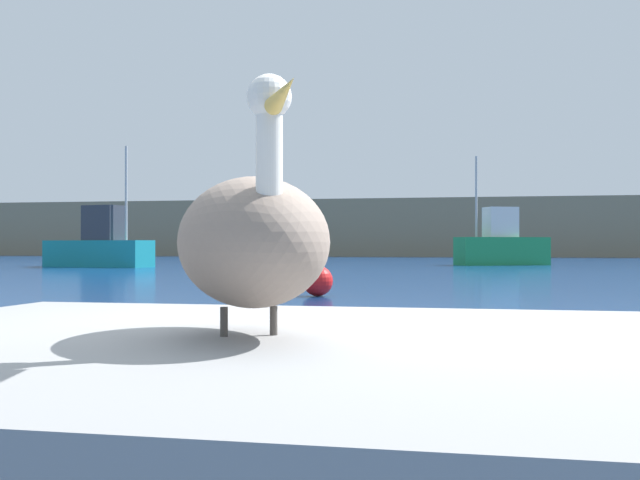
{
  "coord_description": "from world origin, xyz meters",
  "views": [
    {
      "loc": [
        0.52,
        -3.84,
        1.09
      ],
      "look_at": [
        -3.05,
        13.16,
        1.19
      ],
      "focal_mm": 44.46,
      "sensor_mm": 36.0,
      "label": 1
    }
  ],
  "objects_px": {
    "pelican": "(252,240)",
    "mooring_buoy": "(318,281)",
    "fishing_boat_green": "(501,245)",
    "fishing_boat_teal": "(100,245)"
  },
  "relations": [
    {
      "from": "pelican",
      "to": "fishing_boat_teal",
      "type": "xyz_separation_m",
      "value": [
        -17.4,
        32.31,
        -0.07
      ]
    },
    {
      "from": "pelican",
      "to": "fishing_boat_teal",
      "type": "bearing_deg",
      "value": -177.69
    },
    {
      "from": "mooring_buoy",
      "to": "fishing_boat_green",
      "type": "bearing_deg",
      "value": 80.83
    },
    {
      "from": "pelican",
      "to": "mooring_buoy",
      "type": "height_order",
      "value": "pelican"
    },
    {
      "from": "fishing_boat_teal",
      "to": "fishing_boat_green",
      "type": "relative_size",
      "value": 1.03
    },
    {
      "from": "fishing_boat_green",
      "to": "mooring_buoy",
      "type": "relative_size",
      "value": 8.82
    },
    {
      "from": "pelican",
      "to": "mooring_buoy",
      "type": "relative_size",
      "value": 2.01
    },
    {
      "from": "fishing_boat_green",
      "to": "mooring_buoy",
      "type": "xyz_separation_m",
      "value": [
        -4.25,
        -26.32,
        -0.73
      ]
    },
    {
      "from": "fishing_boat_teal",
      "to": "fishing_boat_green",
      "type": "xyz_separation_m",
      "value": [
        19.04,
        7.44,
        0.01
      ]
    },
    {
      "from": "mooring_buoy",
      "to": "fishing_boat_teal",
      "type": "bearing_deg",
      "value": 128.07
    }
  ]
}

